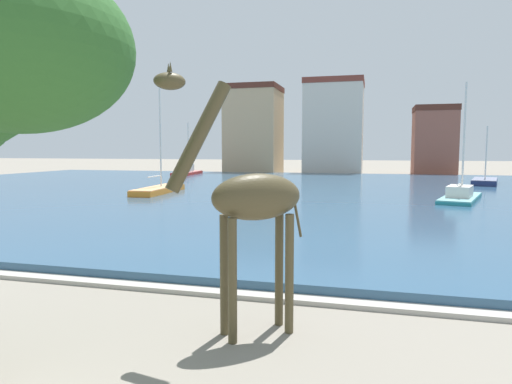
{
  "coord_description": "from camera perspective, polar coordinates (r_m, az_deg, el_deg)",
  "views": [
    {
      "loc": [
        5.46,
        -3.21,
        3.64
      ],
      "look_at": [
        1.65,
        11.46,
        2.2
      ],
      "focal_mm": 31.65,
      "sensor_mm": 36.0,
      "label": 1
    }
  ],
  "objects": [
    {
      "name": "giraffe_statue",
      "position": [
        8.65,
        -0.81,
        -1.31
      ],
      "size": [
        2.56,
        2.16,
        5.14
      ],
      "color": "#4C4228",
      "rests_on": "ground"
    },
    {
      "name": "sailboat_orange",
      "position": [
        35.58,
        -11.76,
        0.14
      ],
      "size": [
        2.14,
        7.93,
        8.21
      ],
      "color": "orange",
      "rests_on": "ground"
    },
    {
      "name": "sailboat_navy",
      "position": [
        48.34,
        26.95,
        1.05
      ],
      "size": [
        3.61,
        7.28,
        5.82
      ],
      "color": "navy",
      "rests_on": "ground"
    },
    {
      "name": "townhouse_wide_warehouse",
      "position": [
        68.08,
        21.6,
        6.05
      ],
      "size": [
        5.73,
        5.91,
        9.62
      ],
      "color": "#8E5142",
      "rests_on": "ground"
    },
    {
      "name": "quay_edge_coping",
      "position": [
        12.29,
        -12.8,
        -11.64
      ],
      "size": [
        83.49,
        0.5,
        0.12
      ],
      "primitive_type": "cube",
      "color": "#ADA89E",
      "rests_on": "ground"
    },
    {
      "name": "sailboat_teal",
      "position": [
        32.62,
        24.53,
        -0.67
      ],
      "size": [
        4.07,
        8.28,
        7.96
      ],
      "color": "teal",
      "rests_on": "ground"
    },
    {
      "name": "sailboat_red",
      "position": [
        60.31,
        -8.55,
        2.44
      ],
      "size": [
        2.78,
        8.52,
        7.11
      ],
      "color": "red",
      "rests_on": "ground"
    },
    {
      "name": "townhouse_corner_house",
      "position": [
        67.08,
        9.81,
        8.05
      ],
      "size": [
        8.34,
        7.66,
        13.56
      ],
      "color": "beige",
      "rests_on": "ground"
    },
    {
      "name": "harbor_water",
      "position": [
        37.28,
        6.07,
        0.06
      ],
      "size": [
        83.49,
        52.1,
        0.35
      ],
      "primitive_type": "cube",
      "color": "#2D5170",
      "rests_on": "ground"
    },
    {
      "name": "townhouse_tall_gabled",
      "position": [
        68.46,
        -0.26,
        7.86
      ],
      "size": [
        7.81,
        7.73,
        13.06
      ],
      "color": "tan",
      "rests_on": "ground"
    }
  ]
}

